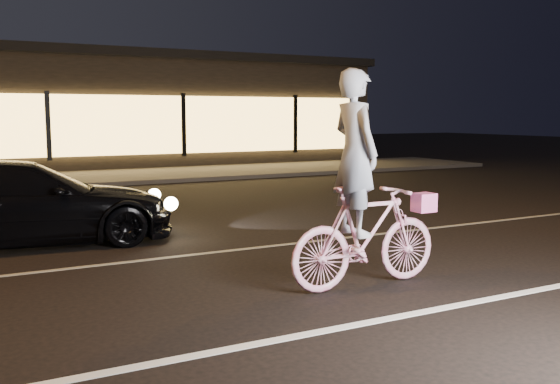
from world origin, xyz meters
TOP-DOWN VIEW (x-y plane):
  - ground at (0.00, 0.00)m, footprint 90.00×90.00m
  - lane_stripe_near at (0.00, -1.50)m, footprint 60.00×0.12m
  - lane_stripe_far at (0.00, 2.00)m, footprint 60.00×0.10m
  - sidewalk at (0.00, 13.00)m, footprint 30.00×4.00m
  - storefront at (0.00, 18.97)m, footprint 25.40×8.42m
  - cyclist at (1.23, -0.45)m, footprint 1.95×0.67m
  - sedan at (-1.92, 3.82)m, footprint 4.55×2.14m

SIDE VIEW (x-z plane):
  - ground at x=0.00m, z-range 0.00..0.00m
  - lane_stripe_near at x=0.00m, z-range 0.00..0.01m
  - lane_stripe_far at x=0.00m, z-range 0.00..0.01m
  - sidewalk at x=0.00m, z-range 0.00..0.12m
  - sedan at x=-1.92m, z-range 0.00..1.28m
  - cyclist at x=1.23m, z-range -0.36..2.10m
  - storefront at x=0.00m, z-range 0.05..4.25m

